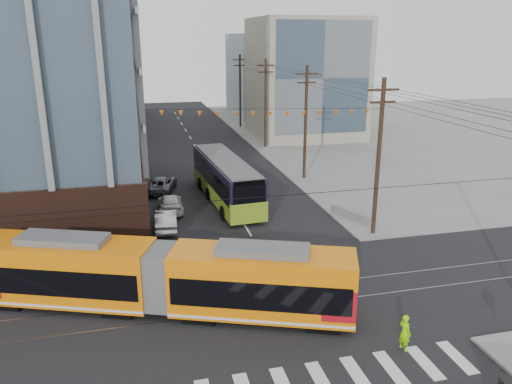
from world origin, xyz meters
TOP-DOWN VIEW (x-y plane):
  - ground at (0.00, 0.00)m, footprint 160.00×160.00m
  - bg_bldg_nw_near at (-17.00, 52.00)m, footprint 18.00×16.00m
  - bg_bldg_ne_near at (16.00, 48.00)m, footprint 14.00×14.00m
  - bg_bldg_nw_far at (-14.00, 72.00)m, footprint 16.00×18.00m
  - bg_bldg_ne_far at (18.00, 68.00)m, footprint 16.00×16.00m
  - utility_pole_far at (8.50, 56.00)m, footprint 0.30×0.30m
  - streetcar at (-6.70, 4.13)m, footprint 18.97×9.56m
  - city_bus at (-0.25, 21.08)m, footprint 3.88×13.57m
  - parked_car_silver at (-5.77, 15.61)m, footprint 1.74×4.43m
  - parked_car_white at (-5.12, 19.55)m, footprint 1.95×4.61m
  - parked_car_grey at (-5.52, 25.14)m, footprint 3.44×5.42m
  - pedestrian at (3.59, -1.88)m, footprint 0.57×0.73m
  - jersey_barrier at (8.30, 14.14)m, footprint 2.38×3.93m

SIDE VIEW (x-z plane):
  - ground at x=0.00m, z-range 0.00..0.00m
  - jersey_barrier at x=8.30m, z-range 0.00..0.78m
  - parked_car_white at x=-5.12m, z-range 0.00..1.33m
  - parked_car_grey at x=-5.52m, z-range 0.00..1.39m
  - parked_car_silver at x=-5.77m, z-range 0.00..1.44m
  - pedestrian at x=3.59m, z-range 0.00..1.76m
  - streetcar at x=-6.70m, z-range 0.00..3.72m
  - city_bus at x=-0.25m, z-range 0.00..3.80m
  - utility_pole_far at x=8.50m, z-range 0.00..11.00m
  - bg_bldg_ne_far at x=18.00m, z-range 0.00..14.00m
  - bg_bldg_ne_near at x=16.00m, z-range 0.00..16.00m
  - bg_bldg_nw_near at x=-17.00m, z-range 0.00..18.00m
  - bg_bldg_nw_far at x=-14.00m, z-range 0.00..20.00m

